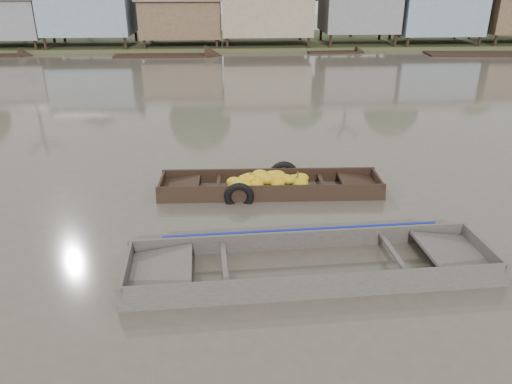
{
  "coord_description": "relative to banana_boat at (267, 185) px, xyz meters",
  "views": [
    {
      "loc": [
        -0.4,
        -9.94,
        5.49
      ],
      "look_at": [
        0.17,
        0.52,
        0.8
      ],
      "focal_mm": 35.0,
      "sensor_mm": 36.0,
      "label": 1
    }
  ],
  "objects": [
    {
      "name": "viewer_boat",
      "position": [
        0.59,
        -3.92,
        -0.12
      ],
      "size": [
        7.35,
        2.29,
        0.58
      ],
      "rotation": [
        0.0,
        0.0,
        0.05
      ],
      "color": "#3B3532",
      "rests_on": "ground"
    },
    {
      "name": "distant_boats",
      "position": [
        9.32,
        20.93,
        -0.23
      ],
      "size": [
        46.53,
        15.33,
        0.35
      ],
      "color": "black",
      "rests_on": "ground"
    },
    {
      "name": "banana_boat",
      "position": [
        0.0,
        0.0,
        0.0
      ],
      "size": [
        5.95,
        1.61,
        0.86
      ],
      "rotation": [
        0.0,
        0.0,
        -0.02
      ],
      "color": "black",
      "rests_on": "ground"
    },
    {
      "name": "ground",
      "position": [
        -0.56,
        -2.33,
        -0.18
      ],
      "size": [
        120.0,
        120.0,
        0.0
      ],
      "primitive_type": "plane",
      "color": "#524B3F",
      "rests_on": "ground"
    },
    {
      "name": "riverbank",
      "position": [
        2.46,
        29.53,
        2.89
      ],
      "size": [
        120.0,
        12.47,
        10.22
      ],
      "color": "#384723",
      "rests_on": "ground"
    }
  ]
}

